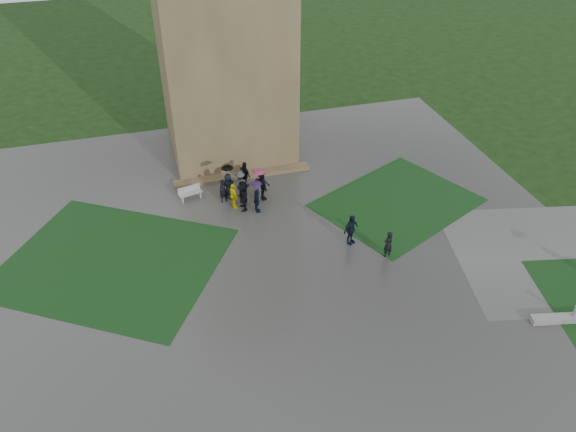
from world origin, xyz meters
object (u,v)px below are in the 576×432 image
object	(u,v)px
tower	(221,19)
bench	(190,193)
pedestrian_mid	(351,230)
pedestrian_near	(388,244)

from	to	relation	value
tower	bench	distance (m)	11.10
pedestrian_mid	pedestrian_near	distance (m)	2.20
tower	bench	bearing A→B (deg)	-121.10
pedestrian_mid	tower	bearing A→B (deg)	81.25
pedestrian_near	bench	bearing A→B (deg)	-57.23
tower	pedestrian_mid	world-z (taller)	tower
bench	pedestrian_mid	xyz separation A→B (m)	(7.93, -6.87, 0.49)
bench	pedestrian_near	bearing A→B (deg)	-55.77
bench	tower	bearing A→B (deg)	44.98
bench	pedestrian_mid	distance (m)	10.50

